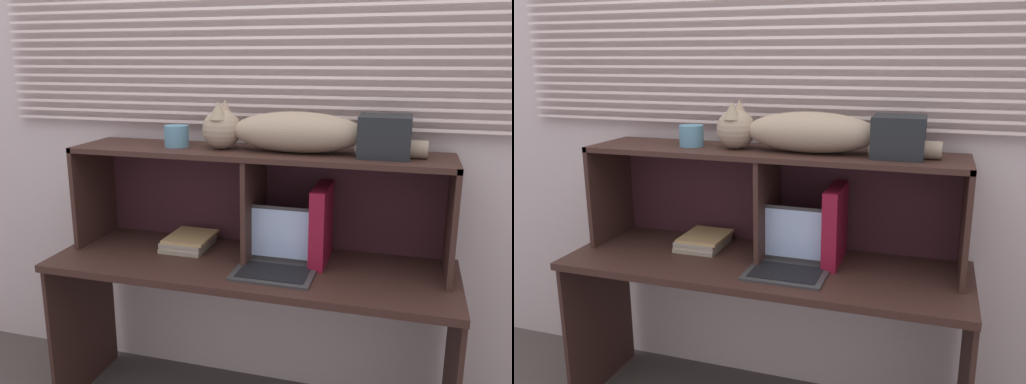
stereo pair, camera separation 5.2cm
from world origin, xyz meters
TOP-DOWN VIEW (x-y plane):
  - back_panel_with_blinds at (0.00, 0.55)m, footprint 4.40×0.08m
  - desk at (0.00, 0.23)m, footprint 1.65×0.55m
  - hutch_shelf_unit at (-0.00, 0.37)m, footprint 1.56×0.33m
  - cat at (0.12, 0.33)m, footprint 0.89×0.19m
  - laptop at (0.13, 0.20)m, footprint 0.31×0.24m
  - binder_upright at (0.28, 0.33)m, footprint 0.06×0.25m
  - book_stack at (-0.31, 0.34)m, footprint 0.20×0.23m
  - small_basket at (-0.35, 0.33)m, footprint 0.10×0.10m
  - storage_box at (0.51, 0.33)m, footprint 0.19×0.18m

SIDE VIEW (x-z plane):
  - desk at x=0.00m, z-range 0.23..0.95m
  - book_stack at x=-0.31m, z-range 0.72..0.77m
  - laptop at x=0.13m, z-range 0.65..0.89m
  - binder_upright at x=0.28m, z-range 0.72..1.03m
  - hutch_shelf_unit at x=0.00m, z-range 0.81..1.26m
  - small_basket at x=-0.35m, z-range 1.17..1.25m
  - storage_box at x=0.51m, z-range 1.17..1.32m
  - cat at x=0.12m, z-range 1.15..1.35m
  - back_panel_with_blinds at x=0.00m, z-range 0.01..2.51m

